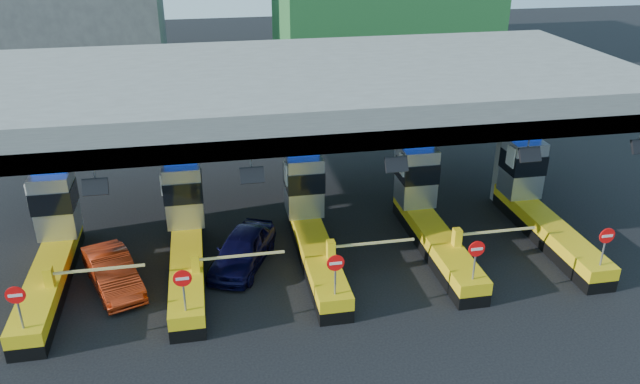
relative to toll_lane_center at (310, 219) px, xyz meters
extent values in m
plane|color=black|center=(0.00, -0.28, -1.40)|extent=(120.00, 120.00, 0.00)
cube|color=slate|center=(0.00, 2.72, 4.85)|extent=(28.00, 12.00, 1.50)
cube|color=#4C4C49|center=(0.00, -2.98, 4.45)|extent=(28.00, 0.60, 0.70)
cube|color=slate|center=(-10.00, 2.72, 1.35)|extent=(1.00, 1.00, 5.50)
cube|color=slate|center=(0.00, 2.72, 1.35)|extent=(1.00, 1.00, 5.50)
cube|color=slate|center=(10.00, 2.72, 1.35)|extent=(1.00, 1.00, 5.50)
cylinder|color=slate|center=(-7.50, -2.98, 3.85)|extent=(0.06, 0.06, 0.50)
cube|color=black|center=(-7.50, -3.18, 3.50)|extent=(0.80, 0.38, 0.54)
cylinder|color=slate|center=(-2.50, -2.98, 3.85)|extent=(0.06, 0.06, 0.50)
cube|color=black|center=(-2.50, -3.18, 3.50)|extent=(0.80, 0.38, 0.54)
cylinder|color=slate|center=(2.50, -2.98, 3.85)|extent=(0.06, 0.06, 0.50)
cube|color=black|center=(2.50, -3.18, 3.50)|extent=(0.80, 0.38, 0.54)
cylinder|color=slate|center=(7.50, -2.98, 3.85)|extent=(0.06, 0.06, 0.50)
cube|color=black|center=(7.50, -3.18, 3.50)|extent=(0.80, 0.38, 0.54)
cylinder|color=slate|center=(12.00, -2.98, 3.85)|extent=(0.06, 0.06, 0.50)
cube|color=black|center=(-10.00, -1.28, -1.15)|extent=(1.20, 8.00, 0.50)
cube|color=#E5B70C|center=(-10.00, -1.28, -0.65)|extent=(1.20, 8.00, 0.50)
cube|color=#9EA3A8|center=(-10.00, 1.52, 0.90)|extent=(1.50, 1.50, 2.60)
cube|color=black|center=(-10.00, 1.50, 1.20)|extent=(1.56, 1.56, 0.90)
cube|color=#0C2DBF|center=(-10.00, 1.52, 2.48)|extent=(1.30, 0.35, 0.55)
cube|color=white|center=(-10.80, 1.22, 1.60)|extent=(0.06, 0.70, 0.90)
cylinder|color=slate|center=(-10.00, -4.88, 0.25)|extent=(0.07, 0.07, 1.30)
cylinder|color=red|center=(-10.00, -4.91, 0.85)|extent=(0.60, 0.04, 0.60)
cube|color=white|center=(-10.00, -4.93, 0.85)|extent=(0.42, 0.02, 0.10)
cube|color=#E5B70C|center=(-9.65, -2.48, -0.05)|extent=(0.30, 0.35, 0.70)
cube|color=white|center=(-8.00, -2.48, 0.05)|extent=(3.20, 0.08, 0.08)
cube|color=black|center=(-5.00, -1.28, -1.15)|extent=(1.20, 8.00, 0.50)
cube|color=#E5B70C|center=(-5.00, -1.28, -0.65)|extent=(1.20, 8.00, 0.50)
cube|color=#9EA3A8|center=(-5.00, 1.52, 0.90)|extent=(1.50, 1.50, 2.60)
cube|color=black|center=(-5.00, 1.50, 1.20)|extent=(1.56, 1.56, 0.90)
cube|color=#0C2DBF|center=(-5.00, 1.52, 2.48)|extent=(1.30, 0.35, 0.55)
cube|color=white|center=(-5.80, 1.22, 1.60)|extent=(0.06, 0.70, 0.90)
cylinder|color=slate|center=(-5.00, -4.88, 0.25)|extent=(0.07, 0.07, 1.30)
cylinder|color=red|center=(-5.00, -4.91, 0.85)|extent=(0.60, 0.04, 0.60)
cube|color=white|center=(-5.00, -4.93, 0.85)|extent=(0.42, 0.02, 0.10)
cube|color=#E5B70C|center=(-4.65, -2.48, -0.05)|extent=(0.30, 0.35, 0.70)
cube|color=white|center=(-3.00, -2.48, 0.05)|extent=(3.20, 0.08, 0.08)
cube|color=black|center=(0.00, -1.28, -1.15)|extent=(1.20, 8.00, 0.50)
cube|color=#E5B70C|center=(0.00, -1.28, -0.65)|extent=(1.20, 8.00, 0.50)
cube|color=#9EA3A8|center=(0.00, 1.52, 0.90)|extent=(1.50, 1.50, 2.60)
cube|color=black|center=(0.00, 1.50, 1.20)|extent=(1.56, 1.56, 0.90)
cube|color=#0C2DBF|center=(0.00, 1.52, 2.48)|extent=(1.30, 0.35, 0.55)
cube|color=white|center=(-0.80, 1.22, 1.60)|extent=(0.06, 0.70, 0.90)
cylinder|color=slate|center=(0.00, -4.88, 0.25)|extent=(0.07, 0.07, 1.30)
cylinder|color=red|center=(0.00, -4.91, 0.85)|extent=(0.60, 0.04, 0.60)
cube|color=white|center=(0.00, -4.93, 0.85)|extent=(0.42, 0.02, 0.10)
cube|color=#E5B70C|center=(0.35, -2.48, -0.05)|extent=(0.30, 0.35, 0.70)
cube|color=white|center=(2.00, -2.48, 0.05)|extent=(3.20, 0.08, 0.08)
cube|color=black|center=(5.00, -1.28, -1.15)|extent=(1.20, 8.00, 0.50)
cube|color=#E5B70C|center=(5.00, -1.28, -0.65)|extent=(1.20, 8.00, 0.50)
cube|color=#9EA3A8|center=(5.00, 1.52, 0.90)|extent=(1.50, 1.50, 2.60)
cube|color=black|center=(5.00, 1.50, 1.20)|extent=(1.56, 1.56, 0.90)
cube|color=#0C2DBF|center=(5.00, 1.52, 2.48)|extent=(1.30, 0.35, 0.55)
cube|color=white|center=(4.20, 1.22, 1.60)|extent=(0.06, 0.70, 0.90)
cylinder|color=slate|center=(5.00, -4.88, 0.25)|extent=(0.07, 0.07, 1.30)
cylinder|color=red|center=(5.00, -4.91, 0.85)|extent=(0.60, 0.04, 0.60)
cube|color=white|center=(5.00, -4.93, 0.85)|extent=(0.42, 0.02, 0.10)
cube|color=#E5B70C|center=(5.35, -2.48, -0.05)|extent=(0.30, 0.35, 0.70)
cube|color=white|center=(7.00, -2.48, 0.05)|extent=(3.20, 0.08, 0.08)
cube|color=black|center=(10.00, -1.28, -1.15)|extent=(1.20, 8.00, 0.50)
cube|color=#E5B70C|center=(10.00, -1.28, -0.65)|extent=(1.20, 8.00, 0.50)
cube|color=#9EA3A8|center=(10.00, 1.52, 0.90)|extent=(1.50, 1.50, 2.60)
cube|color=black|center=(10.00, 1.50, 1.20)|extent=(1.56, 1.56, 0.90)
cube|color=#0C2DBF|center=(10.00, 1.52, 2.48)|extent=(1.30, 0.35, 0.55)
cube|color=white|center=(9.20, 1.22, 1.60)|extent=(0.06, 0.70, 0.90)
cylinder|color=slate|center=(10.00, -4.88, 0.25)|extent=(0.07, 0.07, 1.30)
cylinder|color=red|center=(10.00, -4.91, 0.85)|extent=(0.60, 0.04, 0.60)
cube|color=white|center=(10.00, -4.93, 0.85)|extent=(0.42, 0.02, 0.10)
cube|color=#E5B70C|center=(10.35, -2.48, -0.05)|extent=(0.30, 0.35, 0.70)
cube|color=white|center=(12.00, -2.48, 0.05)|extent=(3.20, 0.08, 0.08)
imported|color=black|center=(-2.85, -0.78, -0.67)|extent=(3.33, 4.60, 1.46)
imported|color=#98240B|center=(-7.72, -1.46, -0.73)|extent=(2.74, 4.29, 1.34)
camera|label=1|loc=(-3.86, -22.30, 11.68)|focal=35.00mm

